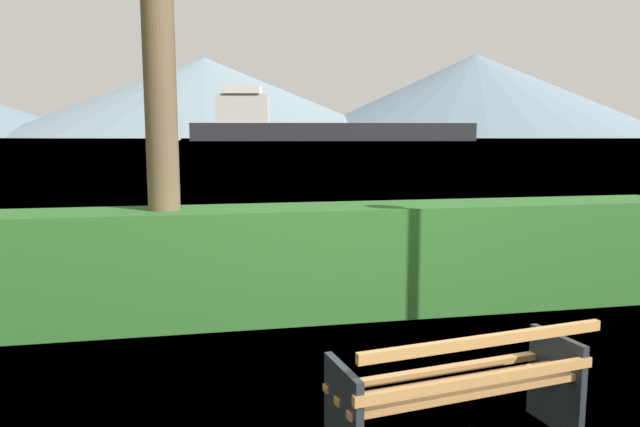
% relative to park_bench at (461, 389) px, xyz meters
% --- Properties ---
extents(water_surface, '(620.00, 620.00, 0.00)m').
position_rel_park_bench_xyz_m(water_surface, '(-0.01, 308.56, -0.42)').
color(water_surface, '#6B8EA3').
rests_on(water_surface, ground_plane).
extents(park_bench, '(1.76, 0.82, 0.87)m').
position_rel_park_bench_xyz_m(park_bench, '(0.00, 0.00, 0.00)').
color(park_bench, '#A0703F').
rests_on(park_bench, ground_plane).
extents(hedge_row, '(8.27, 0.88, 1.25)m').
position_rel_park_bench_xyz_m(hedge_row, '(-0.01, 3.07, 0.20)').
color(hedge_row, '#285B23').
rests_on(hedge_row, ground_plane).
extents(cargo_ship_large, '(104.04, 29.03, 20.04)m').
position_rel_park_bench_xyz_m(cargo_ship_large, '(37.26, 209.24, 5.18)').
color(cargo_ship_large, '#232328').
rests_on(cargo_ship_large, water_surface).
extents(fishing_boat_near, '(2.97, 4.46, 1.32)m').
position_rel_park_bench_xyz_m(fishing_boat_near, '(-13.02, 250.86, 0.04)').
color(fishing_boat_near, gold).
rests_on(fishing_boat_near, water_surface).
extents(sailboat_mid, '(4.57, 2.07, 1.28)m').
position_rel_park_bench_xyz_m(sailboat_mid, '(22.47, 223.24, 0.05)').
color(sailboat_mid, '#335693').
rests_on(sailboat_mid, water_surface).
extents(distant_hills, '(924.52, 439.65, 80.80)m').
position_rel_park_bench_xyz_m(distant_hills, '(-4.43, 579.13, 36.87)').
color(distant_hills, slate).
rests_on(distant_hills, ground_plane).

